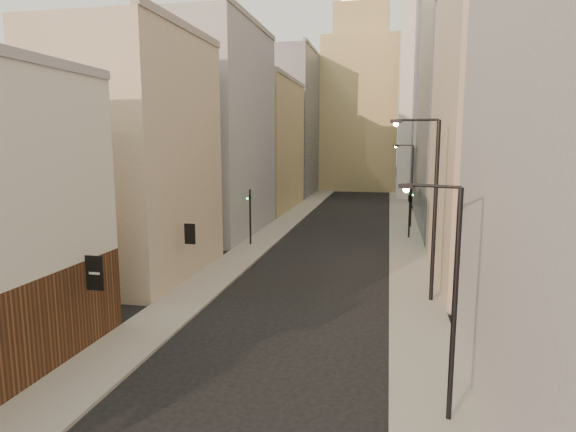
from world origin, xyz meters
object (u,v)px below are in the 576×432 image
object	(u,v)px
clock_tower	(361,97)
white_tower	(425,81)
streetlamp_mid	(430,200)
traffic_light_left	(250,206)
traffic_light_right	(410,198)
streetlamp_far	(410,181)
streetlamp_near	(449,291)

from	to	relation	value
clock_tower	white_tower	xyz separation A→B (m)	(11.00, -14.00, 0.97)
clock_tower	streetlamp_mid	xyz separation A→B (m)	(8.07, -68.01, -11.73)
traffic_light_left	traffic_light_right	world-z (taller)	same
streetlamp_far	traffic_light_right	xyz separation A→B (m)	(-0.18, -6.37, -1.16)
clock_tower	traffic_light_right	world-z (taller)	clock_tower
streetlamp_far	traffic_light_right	world-z (taller)	streetlamp_far
clock_tower	streetlamp_near	distance (m)	81.69
streetlamp_near	streetlamp_far	world-z (taller)	streetlamp_far
traffic_light_left	clock_tower	bearing A→B (deg)	-71.99
streetlamp_mid	traffic_light_left	xyz separation A→B (m)	(-14.08, 12.40, -2.34)
traffic_light_right	streetlamp_far	bearing A→B (deg)	-109.43
streetlamp_mid	traffic_light_left	bearing A→B (deg)	143.50
streetlamp_near	traffic_light_left	bearing A→B (deg)	140.87
streetlamp_near	traffic_light_left	world-z (taller)	streetlamp_near
streetlamp_near	traffic_light_left	size ratio (longest dim) A/B	1.55
clock_tower	streetlamp_near	xyz separation A→B (m)	(7.72, -80.25, -13.20)
white_tower	streetlamp_near	world-z (taller)	white_tower
streetlamp_far	traffic_light_right	distance (m)	6.48
streetlamp_far	traffic_light_left	size ratio (longest dim) A/B	1.76
clock_tower	streetlamp_near	bearing A→B (deg)	-84.50
streetlamp_near	streetlamp_mid	xyz separation A→B (m)	(0.34, 12.24, 1.47)
streetlamp_mid	traffic_light_right	world-z (taller)	streetlamp_mid
traffic_light_left	traffic_light_right	xyz separation A→B (m)	(13.79, 5.99, 0.30)
streetlamp_mid	streetlamp_far	xyz separation A→B (m)	(-0.11, 24.77, -0.88)
streetlamp_mid	streetlamp_far	bearing A→B (deg)	95.13
white_tower	streetlamp_far	bearing A→B (deg)	-95.94
streetlamp_mid	white_tower	bearing A→B (deg)	91.78
white_tower	traffic_light_right	world-z (taller)	white_tower
white_tower	streetlamp_mid	bearing A→B (deg)	-93.11
streetlamp_far	traffic_light_right	size ratio (longest dim) A/B	1.76
traffic_light_left	white_tower	bearing A→B (deg)	-88.06
clock_tower	streetlamp_far	distance (m)	45.74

